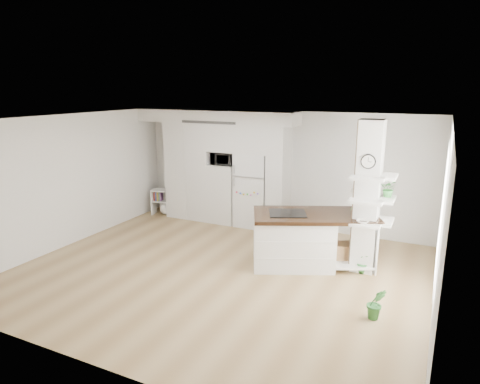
% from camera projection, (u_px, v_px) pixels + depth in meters
% --- Properties ---
extents(floor, '(7.00, 6.00, 0.01)m').
position_uv_depth(floor, '(220.00, 271.00, 7.68)').
color(floor, '#A28658').
rests_on(floor, ground).
extents(room, '(7.04, 6.04, 2.72)m').
position_uv_depth(room, '(218.00, 170.00, 7.24)').
color(room, white).
rests_on(room, ground).
extents(cabinet_wall, '(4.00, 0.71, 2.70)m').
position_uv_depth(cabinet_wall, '(218.00, 160.00, 10.27)').
color(cabinet_wall, silver).
rests_on(cabinet_wall, floor).
extents(refrigerator, '(0.78, 0.69, 1.75)m').
position_uv_depth(refrigerator, '(254.00, 190.00, 10.04)').
color(refrigerator, white).
rests_on(refrigerator, floor).
extents(column, '(0.69, 0.90, 2.70)m').
position_uv_depth(column, '(371.00, 199.00, 7.35)').
color(column, silver).
rests_on(column, floor).
extents(window, '(0.00, 2.40, 2.40)m').
position_uv_depth(window, '(442.00, 211.00, 6.13)').
color(window, white).
rests_on(window, room).
extents(pendant_light, '(0.12, 0.12, 0.10)m').
position_uv_depth(pendant_light, '(320.00, 161.00, 6.59)').
color(pendant_light, white).
rests_on(pendant_light, room).
extents(kitchen_island, '(2.44, 1.87, 1.56)m').
position_uv_depth(kitchen_island, '(300.00, 238.00, 7.87)').
color(kitchen_island, silver).
rests_on(kitchen_island, floor).
extents(bookshelf, '(0.61, 0.44, 0.66)m').
position_uv_depth(bookshelf, '(164.00, 204.00, 11.06)').
color(bookshelf, silver).
rests_on(bookshelf, floor).
extents(floor_plant_a, '(0.32, 0.29, 0.48)m').
position_uv_depth(floor_plant_a, '(376.00, 303.00, 6.06)').
color(floor_plant_a, '#2E7431').
rests_on(floor_plant_a, floor).
extents(floor_plant_b, '(0.32, 0.32, 0.45)m').
position_uv_depth(floor_plant_b, '(363.00, 261.00, 7.60)').
color(floor_plant_b, '#2E7431').
rests_on(floor_plant_b, floor).
extents(microwave, '(0.54, 0.37, 0.30)m').
position_uv_depth(microwave, '(224.00, 159.00, 10.14)').
color(microwave, '#2D2D2D').
rests_on(microwave, cabinet_wall).
extents(shelf_plant, '(0.27, 0.23, 0.30)m').
position_uv_depth(shelf_plant, '(389.00, 189.00, 7.35)').
color(shelf_plant, '#2E7431').
rests_on(shelf_plant, column).
extents(decor_bowl, '(0.22, 0.22, 0.05)m').
position_uv_depth(decor_bowl, '(363.00, 221.00, 7.27)').
color(decor_bowl, white).
rests_on(decor_bowl, column).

